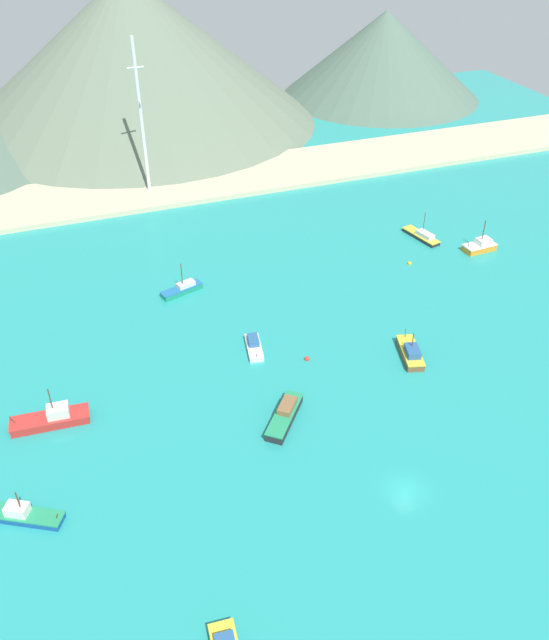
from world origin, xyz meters
The scene contains 15 objects.
ground centered at (0.00, 30.00, -0.25)m, with size 260.00×280.00×0.50m.
fishing_boat_1 centered at (14.46, 24.24, 0.91)m, with size 4.93×8.79×4.87m.
fishing_boat_2 centered at (-8.84, 35.04, 0.70)m, with size 3.55×7.23×1.89m.
fishing_boat_3 centered at (45.94, 50.63, 0.98)m, with size 7.02×3.56×6.81m.
fishing_boat_4 centered at (-9.99, 17.64, 0.89)m, with size 8.31×9.28×2.30m.
fishing_boat_5 centered at (-41.70, 28.50, 0.98)m, with size 11.23×3.95×6.48m.
fishing_boat_6 centered at (-46.20, 12.36, 0.78)m, with size 9.09×6.56×4.83m.
fishing_boat_7 centered at (-15.83, 56.04, 0.77)m, with size 8.39×4.51×6.22m.
fishing_boat_8 centered at (37.21, 59.12, 0.70)m, with size 4.40×9.66×6.18m.
buoy_0 centered at (-1.61, 29.45, 0.15)m, with size 0.86×0.86×0.86m.
buoy_1 centered at (29.42, 50.65, 0.14)m, with size 0.81×0.81×0.81m.
beach_strip centered at (0.00, 103.38, 0.60)m, with size 247.00×22.87×1.20m, color #C6B793.
hill_central centered at (-5.32, 154.54, 20.80)m, with size 107.39×107.39×41.60m.
hill_east centered at (76.61, 153.72, 13.54)m, with size 65.82×65.82×27.07m.
radio_tower centered at (-12.84, 101.73, 18.37)m, with size 3.60×2.88×36.02m.
Camera 1 is at (-35.24, -46.83, 66.89)m, focal length 36.80 mm.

